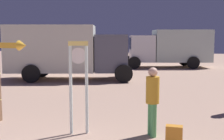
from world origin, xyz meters
TOP-DOWN VIEW (x-y plane):
  - standing_clock at (-0.21, 2.91)m, footprint 0.44×0.24m
  - arrow_sign at (-2.29, 3.23)m, footprint 1.04×0.33m
  - person_near_clock at (1.43, 3.17)m, footprint 0.30×0.30m
  - backpack at (1.93, 2.55)m, footprint 0.33×0.22m
  - box_truck_near at (-4.00, 10.62)m, footprint 6.83×3.84m
  - box_truck_far at (1.14, 18.57)m, footprint 6.63×3.98m

SIDE VIEW (x-z plane):
  - backpack at x=1.93m, z-range 0.00..0.47m
  - person_near_clock at x=1.43m, z-range 0.09..1.64m
  - standing_clock at x=-0.21m, z-range 0.22..2.34m
  - arrow_sign at x=-2.29m, z-range 0.39..2.70m
  - box_truck_far at x=1.14m, z-range 0.14..2.98m
  - box_truck_near at x=-4.00m, z-range 0.14..3.01m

